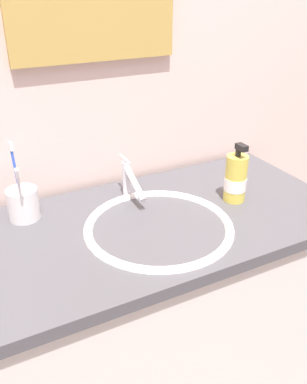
% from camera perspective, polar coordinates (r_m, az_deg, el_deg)
% --- Properties ---
extents(tiled_wall_back, '(2.34, 0.04, 2.40)m').
position_cam_1_polar(tiled_wall_back, '(1.25, -8.12, 15.94)').
color(tiled_wall_back, beige).
rests_on(tiled_wall_back, ground).
extents(vanity_counter, '(1.14, 0.52, 0.86)m').
position_cam_1_polar(vanity_counter, '(1.39, -1.41, -19.48)').
color(vanity_counter, silver).
rests_on(vanity_counter, ground).
extents(sink_basin, '(0.39, 0.39, 0.12)m').
position_cam_1_polar(sink_basin, '(1.12, 0.71, -6.61)').
color(sink_basin, white).
rests_on(sink_basin, vanity_counter).
extents(faucet, '(0.02, 0.16, 0.12)m').
position_cam_1_polar(faucet, '(1.21, -3.31, 1.68)').
color(faucet, silver).
rests_on(faucet, sink_basin).
extents(toothbrush_cup, '(0.08, 0.08, 0.09)m').
position_cam_1_polar(toothbrush_cup, '(1.17, -17.32, -1.57)').
color(toothbrush_cup, white).
rests_on(toothbrush_cup, vanity_counter).
extents(toothbrush_blue, '(0.01, 0.03, 0.20)m').
position_cam_1_polar(toothbrush_blue, '(1.15, -18.19, 2.26)').
color(toothbrush_blue, blue).
rests_on(toothbrush_blue, toothbrush_cup).
extents(toothbrush_white, '(0.02, 0.06, 0.17)m').
position_cam_1_polar(toothbrush_white, '(1.09, -17.71, -0.09)').
color(toothbrush_white, white).
rests_on(toothbrush_white, toothbrush_cup).
extents(soap_dispenser, '(0.06, 0.06, 0.18)m').
position_cam_1_polar(soap_dispenser, '(1.22, 11.13, 1.77)').
color(soap_dispenser, '#DBCC4C').
rests_on(soap_dispenser, vanity_counter).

